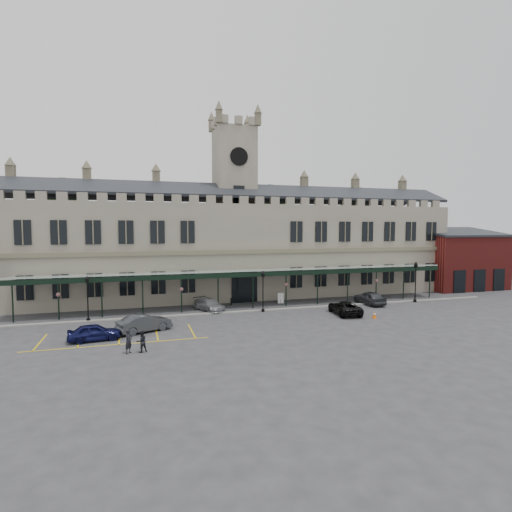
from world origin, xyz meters
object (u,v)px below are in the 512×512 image
object	(u,v)px
lamp_post_right	(416,278)
car_right_a	(370,298)
station_building	(235,248)
car_left_b	(145,323)
sign_board	(281,298)
car_left_a	(94,332)
lamp_post_left	(88,294)
lamp_post_mid	(263,287)
car_taxi	(209,305)
car_van	(345,308)
traffic_cone	(374,315)
person_a	(129,341)
clock_tower	(234,197)
person_b	(142,341)

from	to	relation	value
lamp_post_right	car_right_a	world-z (taller)	lamp_post_right
station_building	car_left_b	size ratio (longest dim) A/B	12.77
car_right_a	sign_board	bearing A→B (deg)	-21.86
station_building	car_left_a	bearing A→B (deg)	-132.01
lamp_post_left	lamp_post_mid	xyz separation A→B (m)	(17.63, -0.54, -0.01)
car_taxi	car_van	xyz separation A→B (m)	(13.34, -5.95, 0.05)
lamp_post_right	car_taxi	xyz separation A→B (m)	(-25.05, 2.27, -2.31)
lamp_post_mid	car_taxi	xyz separation A→B (m)	(-5.49, 2.28, -2.00)
traffic_cone	car_taxi	size ratio (longest dim) A/B	0.15
car_left_a	lamp_post_right	bearing A→B (deg)	-86.12
lamp_post_mid	person_a	world-z (taller)	lamp_post_mid
car_van	car_right_a	world-z (taller)	car_right_a
station_building	sign_board	world-z (taller)	station_building
lamp_post_left	lamp_post_right	distance (m)	37.20
station_building	lamp_post_mid	bearing A→B (deg)	-87.44
clock_tower	car_taxi	size ratio (longest dim) A/B	5.54
clock_tower	person_a	size ratio (longest dim) A/B	13.95
sign_board	person_b	distance (m)	22.13
lamp_post_left	car_right_a	world-z (taller)	lamp_post_left
car_right_a	clock_tower	bearing A→B (deg)	-38.89
station_building	person_b	xyz separation A→B (m)	(-12.30, -21.84, -5.67)
lamp_post_mid	car_taxi	distance (m)	6.27
car_left_b	person_b	size ratio (longest dim) A/B	2.94
lamp_post_left	person_b	world-z (taller)	lamp_post_left
traffic_cone	car_taxi	distance (m)	17.47
sign_board	person_a	size ratio (longest dim) A/B	0.69
car_left_b	car_right_a	bearing A→B (deg)	-102.03
station_building	traffic_cone	size ratio (longest dim) A/B	87.47
car_left_a	car_right_a	distance (m)	30.62
car_van	car_right_a	distance (m)	6.84
car_taxi	lamp_post_mid	bearing A→B (deg)	-44.95
sign_board	car_left_a	world-z (taller)	car_left_a
station_building	lamp_post_mid	size ratio (longest dim) A/B	13.43
car_van	person_a	world-z (taller)	person_a
car_taxi	car_van	bearing A→B (deg)	-46.44
lamp_post_left	lamp_post_mid	bearing A→B (deg)	-1.76
clock_tower	car_van	world-z (taller)	clock_tower
lamp_post_left	car_left_a	xyz separation A→B (m)	(1.24, -7.29, -1.97)
sign_board	car_right_a	xyz separation A→B (m)	(9.87, -3.69, 0.20)
lamp_post_mid	car_left_a	world-z (taller)	lamp_post_mid
car_van	person_a	distance (m)	22.74
sign_board	lamp_post_left	bearing A→B (deg)	-160.92
station_building	person_b	size ratio (longest dim) A/B	37.59
traffic_cone	sign_board	size ratio (longest dim) A/B	0.56
station_building	traffic_cone	world-z (taller)	station_building
lamp_post_mid	sign_board	xyz separation A→B (m)	(3.53, 4.01, -2.05)
person_b	person_a	bearing A→B (deg)	-22.50
traffic_cone	car_right_a	size ratio (longest dim) A/B	0.15
person_a	car_left_b	bearing A→B (deg)	25.49
clock_tower	car_taxi	distance (m)	16.01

